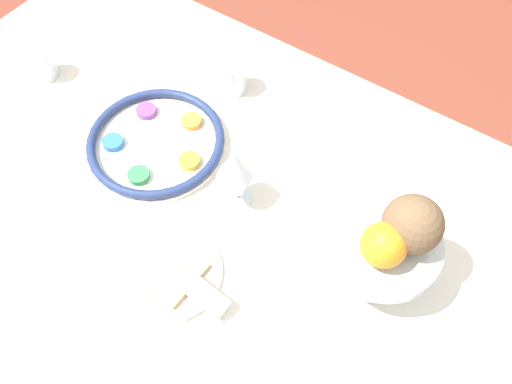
{
  "coord_description": "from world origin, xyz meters",
  "views": [
    {
      "loc": [
        0.4,
        -0.36,
        1.59
      ],
      "look_at": [
        0.11,
        0.07,
        0.77
      ],
      "focal_mm": 35.0,
      "sensor_mm": 36.0,
      "label": 1
    }
  ],
  "objects": [
    {
      "name": "ground_plane",
      "position": [
        0.0,
        0.0,
        0.0
      ],
      "size": [
        8.0,
        8.0,
        0.0
      ],
      "primitive_type": "plane",
      "color": "brown"
    },
    {
      "name": "dining_table",
      "position": [
        0.0,
        0.0,
        0.36
      ],
      "size": [
        1.53,
        1.0,
        0.73
      ],
      "color": "silver",
      "rests_on": "ground_plane"
    },
    {
      "name": "seder_plate",
      "position": [
        -0.15,
        0.06,
        0.75
      ],
      "size": [
        0.3,
        0.3,
        0.03
      ],
      "color": "silver",
      "rests_on": "dining_table"
    },
    {
      "name": "wine_glass",
      "position": [
        0.07,
        0.05,
        0.84
      ],
      "size": [
        0.07,
        0.07,
        0.15
      ],
      "color": "silver",
      "rests_on": "dining_table"
    },
    {
      "name": "fruit_stand",
      "position": [
        0.37,
        0.07,
        0.82
      ],
      "size": [
        0.2,
        0.2,
        0.11
      ],
      "color": "silver",
      "rests_on": "dining_table"
    },
    {
      "name": "orange_fruit",
      "position": [
        0.37,
        0.04,
        0.88
      ],
      "size": [
        0.08,
        0.08,
        0.08
      ],
      "color": "orange",
      "rests_on": "fruit_stand"
    },
    {
      "name": "coconut",
      "position": [
        0.39,
        0.09,
        0.89
      ],
      "size": [
        0.1,
        0.1,
        0.1
      ],
      "color": "brown",
      "rests_on": "fruit_stand"
    },
    {
      "name": "bread_plate",
      "position": [
        0.07,
        -0.15,
        0.74
      ],
      "size": [
        0.19,
        0.19,
        0.02
      ],
      "color": "beige",
      "rests_on": "dining_table"
    },
    {
      "name": "napkin_roll",
      "position": [
        0.12,
        -0.15,
        0.75
      ],
      "size": [
        0.14,
        0.05,
        0.04
      ],
      "color": "white",
      "rests_on": "dining_table"
    },
    {
      "name": "cup_near",
      "position": [
        -0.11,
        0.3,
        0.77
      ],
      "size": [
        0.06,
        0.06,
        0.08
      ],
      "color": "silver",
      "rests_on": "dining_table"
    },
    {
      "name": "cup_mid",
      "position": [
        -0.51,
        0.08,
        0.77
      ],
      "size": [
        0.06,
        0.06,
        0.08
      ],
      "color": "silver",
      "rests_on": "dining_table"
    }
  ]
}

